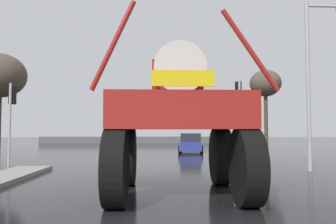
{
  "coord_description": "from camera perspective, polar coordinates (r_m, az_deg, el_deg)",
  "views": [
    {
      "loc": [
        0.52,
        -4.44,
        1.78
      ],
      "look_at": [
        1.04,
        8.85,
        2.5
      ],
      "focal_mm": 35.64,
      "sensor_mm": 36.0,
      "label": 1
    }
  ],
  "objects": [
    {
      "name": "traffic_signal_near_right",
      "position": [
        15.96,
        12.01,
        1.46
      ],
      "size": [
        0.24,
        0.54,
        4.16
      ],
      "color": "#A8AAAF",
      "rests_on": "ground"
    },
    {
      "name": "roadside_barrier",
      "position": [
        44.41,
        -2.91,
        -4.8
      ],
      "size": [
        29.39,
        0.24,
        0.9
      ],
      "primitive_type": "cube",
      "color": "#59595B",
      "rests_on": "ground"
    },
    {
      "name": "ground_plane",
      "position": [
        22.51,
        -3.58,
        -7.62
      ],
      "size": [
        120.0,
        120.0,
        0.0
      ],
      "primitive_type": "plane",
      "color": "black"
    },
    {
      "name": "traffic_signal_near_left",
      "position": [
        16.79,
        -25.18,
        0.84
      ],
      "size": [
        0.24,
        0.54,
        3.9
      ],
      "color": "#A8AAAF",
      "rests_on": "ground"
    },
    {
      "name": "bare_tree_right",
      "position": [
        29.42,
        16.32,
        4.54
      ],
      "size": [
        2.62,
        2.62,
        6.84
      ],
      "color": "#473828",
      "rests_on": "ground"
    },
    {
      "name": "streetlight_near_right",
      "position": [
        16.03,
        23.35,
        5.74
      ],
      "size": [
        1.97,
        0.24,
        7.44
      ],
      "color": "#A8AAAF",
      "rests_on": "ground"
    },
    {
      "name": "sedan_ahead",
      "position": [
        26.78,
        3.93,
        -5.37
      ],
      "size": [
        2.26,
        4.27,
        1.52
      ],
      "rotation": [
        0.0,
        0.0,
        1.45
      ],
      "color": "navy",
      "rests_on": "ground"
    },
    {
      "name": "bare_tree_left",
      "position": [
        28.09,
        -26.86,
        5.49
      ],
      "size": [
        3.89,
        3.89,
        7.51
      ],
      "color": "#473828",
      "rests_on": "ground"
    },
    {
      "name": "oversize_sprayer",
      "position": [
        9.33,
        1.62,
        -1.38
      ],
      "size": [
        4.41,
        5.0,
        4.79
      ],
      "rotation": [
        0.0,
        0.0,
        1.57
      ],
      "color": "black",
      "rests_on": "ground"
    }
  ]
}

